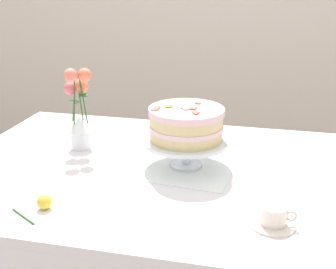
# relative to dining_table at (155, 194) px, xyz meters

# --- Properties ---
(dining_table) EXTENTS (1.40, 1.00, 0.74)m
(dining_table) POSITION_rel_dining_table_xyz_m (0.00, 0.00, 0.00)
(dining_table) COLOR white
(dining_table) RESTS_ON ground
(linen_napkin) EXTENTS (0.35, 0.35, 0.00)m
(linen_napkin) POSITION_rel_dining_table_xyz_m (0.09, 0.05, 0.09)
(linen_napkin) COLOR white
(linen_napkin) RESTS_ON dining_table
(cake_stand) EXTENTS (0.29, 0.29, 0.10)m
(cake_stand) POSITION_rel_dining_table_xyz_m (0.09, 0.05, 0.17)
(cake_stand) COLOR silver
(cake_stand) RESTS_ON linen_napkin
(layer_cake) EXTENTS (0.25, 0.25, 0.11)m
(layer_cake) POSITION_rel_dining_table_xyz_m (0.09, 0.05, 0.24)
(layer_cake) COLOR beige
(layer_cake) RESTS_ON cake_stand
(flower_vase) EXTENTS (0.11, 0.11, 0.31)m
(flower_vase) POSITION_rel_dining_table_xyz_m (-0.32, 0.13, 0.23)
(flower_vase) COLOR silver
(flower_vase) RESTS_ON dining_table
(teacup) EXTENTS (0.12, 0.12, 0.06)m
(teacup) POSITION_rel_dining_table_xyz_m (0.39, -0.27, 0.11)
(teacup) COLOR silver
(teacup) RESTS_ON dining_table
(fallen_rose) EXTENTS (0.11, 0.11, 0.04)m
(fallen_rose) POSITION_rel_dining_table_xyz_m (-0.24, -0.33, 0.11)
(fallen_rose) COLOR #2D6028
(fallen_rose) RESTS_ON dining_table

